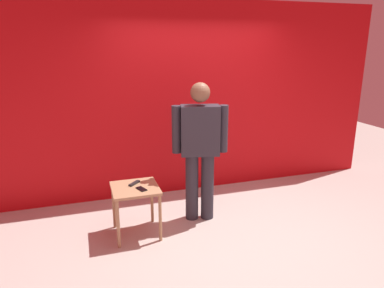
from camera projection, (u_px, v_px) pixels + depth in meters
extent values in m
plane|color=#B7B2A8|center=(235.00, 233.00, 4.17)|extent=(12.00, 12.00, 0.00)
cube|color=red|center=(196.00, 99.00, 5.16)|extent=(5.87, 0.12, 2.76)
cylinder|color=#2D2D38|center=(192.00, 187.00, 4.42)|extent=(0.19, 0.19, 0.85)
cylinder|color=#2D2D38|center=(207.00, 186.00, 4.43)|extent=(0.19, 0.19, 0.85)
cube|color=#2D2D38|center=(200.00, 130.00, 4.23)|extent=(0.50, 0.33, 0.60)
cube|color=#2D4784|center=(199.00, 126.00, 4.34)|extent=(0.13, 0.04, 0.51)
cube|color=#C68CB7|center=(199.00, 127.00, 4.35)|extent=(0.05, 0.02, 0.46)
cylinder|color=#2D2D38|center=(177.00, 130.00, 4.20)|extent=(0.14, 0.14, 0.57)
cylinder|color=#2D2D38|center=(223.00, 129.00, 4.24)|extent=(0.14, 0.14, 0.57)
sphere|color=brown|center=(200.00, 92.00, 4.10)|extent=(0.23, 0.23, 0.23)
cube|color=tan|center=(135.00, 188.00, 4.00)|extent=(0.52, 0.52, 0.03)
cylinder|color=tan|center=(118.00, 224.00, 3.80)|extent=(0.04, 0.04, 0.56)
cylinder|color=tan|center=(160.00, 218.00, 3.93)|extent=(0.04, 0.04, 0.56)
cylinder|color=tan|center=(114.00, 206.00, 4.22)|extent=(0.04, 0.04, 0.56)
cylinder|color=tan|center=(152.00, 201.00, 4.36)|extent=(0.04, 0.04, 0.56)
cube|color=black|center=(141.00, 189.00, 3.93)|extent=(0.12, 0.16, 0.01)
cube|color=black|center=(134.00, 183.00, 4.08)|extent=(0.15, 0.15, 0.02)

